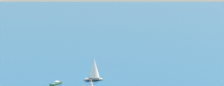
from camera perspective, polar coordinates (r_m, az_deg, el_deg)
The scene contains 2 objects.
sailboat_inshore at distance 213.89m, azimuth -2.52°, elevation -3.70°, with size 7.38×10.41×13.08m.
motorboat_offshore at distance 207.49m, azimuth -7.95°, elevation -5.69°, with size 5.10×7.46×2.15m.
Camera 1 is at (-145.05, 85.55, 52.10)m, focal length 65.33 mm.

